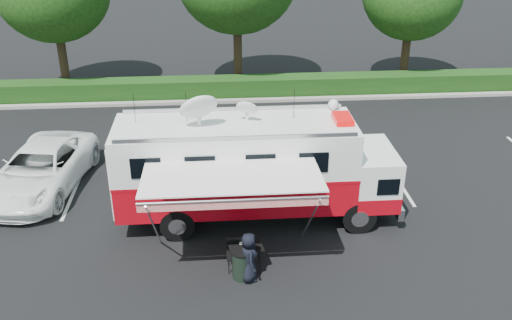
{
  "coord_description": "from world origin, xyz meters",
  "views": [
    {
      "loc": [
        -1.28,
        -16.22,
        10.2
      ],
      "look_at": [
        0.0,
        0.5,
        1.9
      ],
      "focal_mm": 40.0,
      "sensor_mm": 36.0,
      "label": 1
    }
  ],
  "objects_px": {
    "trash_bin": "(242,264)",
    "white_suv": "(44,188)",
    "folding_table": "(246,247)",
    "command_truck": "(255,168)"
  },
  "relations": [
    {
      "from": "white_suv",
      "to": "trash_bin",
      "type": "height_order",
      "value": "trash_bin"
    },
    {
      "from": "command_truck",
      "to": "trash_bin",
      "type": "xyz_separation_m",
      "value": [
        -0.59,
        -3.15,
        -1.41
      ]
    },
    {
      "from": "folding_table",
      "to": "trash_bin",
      "type": "distance_m",
      "value": 0.49
    },
    {
      "from": "command_truck",
      "to": "trash_bin",
      "type": "distance_m",
      "value": 3.5
    },
    {
      "from": "command_truck",
      "to": "white_suv",
      "type": "distance_m",
      "value": 8.2
    },
    {
      "from": "command_truck",
      "to": "folding_table",
      "type": "height_order",
      "value": "command_truck"
    },
    {
      "from": "trash_bin",
      "to": "white_suv",
      "type": "bearing_deg",
      "value": 140.57
    },
    {
      "from": "command_truck",
      "to": "folding_table",
      "type": "xyz_separation_m",
      "value": [
        -0.47,
        -2.79,
        -1.1
      ]
    },
    {
      "from": "command_truck",
      "to": "white_suv",
      "type": "relative_size",
      "value": 1.57
    },
    {
      "from": "folding_table",
      "to": "trash_bin",
      "type": "bearing_deg",
      "value": -108.37
    }
  ]
}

